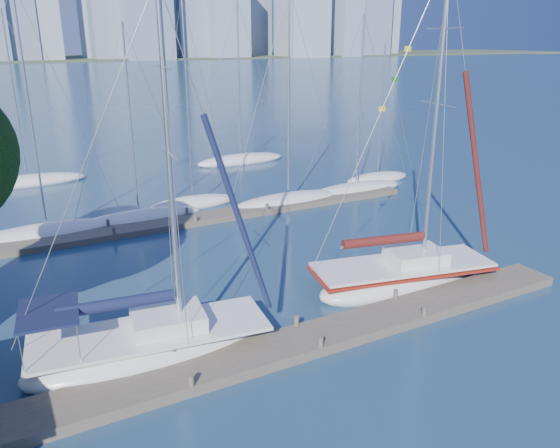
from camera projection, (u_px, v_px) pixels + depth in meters
ground at (308, 345)px, 20.98m from camera, size 700.00×700.00×0.00m
near_dock at (308, 340)px, 20.92m from camera, size 26.00×2.00×0.40m
far_dock at (206, 218)px, 35.14m from camera, size 30.00×1.80×0.36m
sailboat_navy at (151, 333)px, 19.89m from camera, size 9.50×4.17×13.56m
sailboat_maroon at (403, 262)px, 25.78m from camera, size 9.59×4.81×15.16m
bg_boat_0 at (48, 232)px, 32.29m from camera, size 8.99×3.16×14.39m
bg_boat_1 at (139, 218)px, 34.89m from camera, size 8.55×3.94×12.42m
bg_boat_2 at (193, 202)px, 38.15m from camera, size 6.49×3.13×13.97m
bg_boat_3 at (288, 200)px, 38.59m from camera, size 8.59×2.80×14.70m
bg_boat_4 at (356, 189)px, 41.49m from camera, size 8.42×4.56×13.11m
bg_boat_5 at (377, 178)px, 44.88m from camera, size 6.26×3.58×11.13m
bg_boat_6 at (28, 181)px, 43.70m from camera, size 9.22×5.24×13.60m
bg_boat_7 at (241, 160)px, 51.39m from camera, size 8.95×4.15×14.61m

